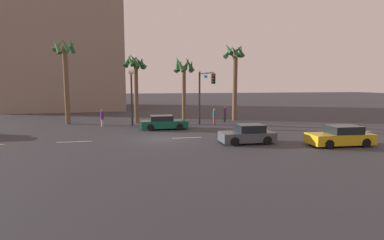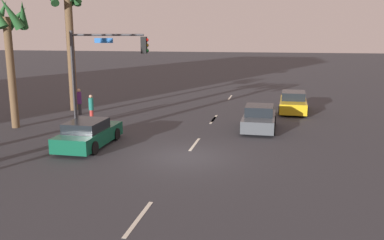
{
  "view_description": "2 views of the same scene",
  "coord_description": "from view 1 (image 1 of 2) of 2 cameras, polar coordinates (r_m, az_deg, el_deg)",
  "views": [
    {
      "loc": [
        -2.16,
        -24.0,
        4.44
      ],
      "look_at": [
        2.78,
        0.91,
        1.35
      ],
      "focal_mm": 28.34,
      "sensor_mm": 36.0,
      "label": 1
    },
    {
      "loc": [
        -17.62,
        -3.92,
        5.5
      ],
      "look_at": [
        3.05,
        0.31,
        1.08
      ],
      "focal_mm": 38.61,
      "sensor_mm": 36.0,
      "label": 2
    }
  ],
  "objects": [
    {
      "name": "lane_stripe_6",
      "position": [
        31.85,
        28.93,
        -1.93
      ],
      "size": [
        2.6,
        0.14,
        0.01
      ],
      "primitive_type": "cube",
      "color": "silver",
      "rests_on": "ground_plane"
    },
    {
      "name": "streetlamp",
      "position": [
        32.19,
        -11.33,
        6.26
      ],
      "size": [
        0.56,
        0.56,
        5.86
      ],
      "color": "#2D2D33",
      "rests_on": "ground_plane"
    },
    {
      "name": "pedestrian_2",
      "position": [
        35.12,
        6.24,
        1.23
      ],
      "size": [
        0.37,
        0.37,
        1.81
      ],
      "color": "#333338",
      "rests_on": "ground_plane"
    },
    {
      "name": "palm_tree_0",
      "position": [
        35.72,
        -1.53,
        8.78
      ],
      "size": [
        2.59,
        2.72,
        7.55
      ],
      "color": "brown",
      "rests_on": "ground_plane"
    },
    {
      "name": "car_4",
      "position": [
        29.49,
        -5.35,
        -0.52
      ],
      "size": [
        4.46,
        1.95,
        1.34
      ],
      "color": "#0F5138",
      "rests_on": "ground_plane"
    },
    {
      "name": "palm_tree_1",
      "position": [
        35.65,
        -22.74,
        9.64
      ],
      "size": [
        2.63,
        2.79,
        9.32
      ],
      "color": "brown",
      "rests_on": "ground_plane"
    },
    {
      "name": "lane_stripe_4",
      "position": [
        26.78,
        13.28,
        -2.78
      ],
      "size": [
        2.29,
        0.14,
        0.01
      ],
      "primitive_type": "cube",
      "color": "silver",
      "rests_on": "ground_plane"
    },
    {
      "name": "palm_tree_3",
      "position": [
        34.38,
        -10.56,
        9.06
      ],
      "size": [
        2.72,
        2.68,
        7.81
      ],
      "color": "brown",
      "rests_on": "ground_plane"
    },
    {
      "name": "building_1",
      "position": [
        58.22,
        -21.95,
        12.12
      ],
      "size": [
        18.95,
        18.4,
        20.37
      ],
      "primitive_type": "cube",
      "rotation": [
        0.0,
        0.0,
        0.05
      ],
      "color": "gray",
      "rests_on": "ground_plane"
    },
    {
      "name": "car_1",
      "position": [
        22.9,
        10.43,
        -2.72
      ],
      "size": [
        4.0,
        1.95,
        1.4
      ],
      "color": "#474C51",
      "rests_on": "ground_plane"
    },
    {
      "name": "lane_stripe_5",
      "position": [
        26.56,
        12.17,
        -2.83
      ],
      "size": [
        2.21,
        0.14,
        0.01
      ],
      "primitive_type": "cube",
      "color": "silver",
      "rests_on": "ground_plane"
    },
    {
      "name": "lane_stripe_2",
      "position": [
        24.8,
        -21.25,
        -3.84
      ],
      "size": [
        2.55,
        0.14,
        0.01
      ],
      "primitive_type": "cube",
      "color": "silver",
      "rests_on": "ground_plane"
    },
    {
      "name": "car_2",
      "position": [
        24.11,
        26.21,
        -2.8
      ],
      "size": [
        4.58,
        2.04,
        1.43
      ],
      "color": "gold",
      "rests_on": "ground_plane"
    },
    {
      "name": "pedestrian_1",
      "position": [
        33.02,
        4.22,
        0.76
      ],
      "size": [
        0.42,
        0.42,
        1.69
      ],
      "color": "#BF3833",
      "rests_on": "ground_plane"
    },
    {
      "name": "pedestrian_0",
      "position": [
        32.41,
        -16.55,
        0.45
      ],
      "size": [
        0.43,
        0.43,
        1.77
      ],
      "color": "#B2A58C",
      "rests_on": "ground_plane"
    },
    {
      "name": "ground_plane",
      "position": [
        24.5,
        -5.99,
        -3.54
      ],
      "size": [
        220.0,
        220.0,
        0.0
      ],
      "primitive_type": "plane",
      "color": "#333338"
    },
    {
      "name": "lane_stripe_3",
      "position": [
        24.79,
        -0.9,
        -3.36
      ],
      "size": [
        2.47,
        0.14,
        0.01
      ],
      "primitive_type": "cube",
      "color": "silver",
      "rests_on": "ground_plane"
    },
    {
      "name": "palm_tree_2",
      "position": [
        36.7,
        8.02,
        9.91
      ],
      "size": [
        2.78,
        2.72,
        9.27
      ],
      "color": "brown",
      "rests_on": "ground_plane"
    },
    {
      "name": "traffic_signal",
      "position": [
        31.16,
        2.32,
        5.88
      ],
      "size": [
        0.62,
        4.69,
        5.69
      ],
      "color": "#38383D",
      "rests_on": "ground_plane"
    }
  ]
}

